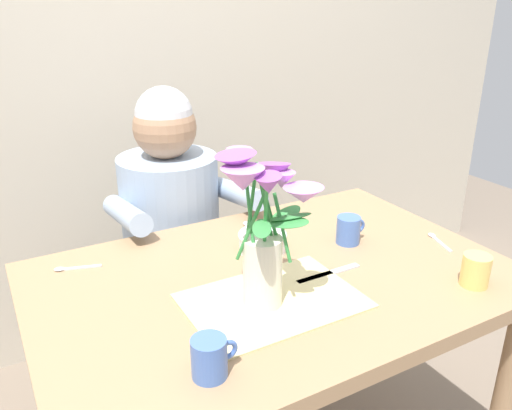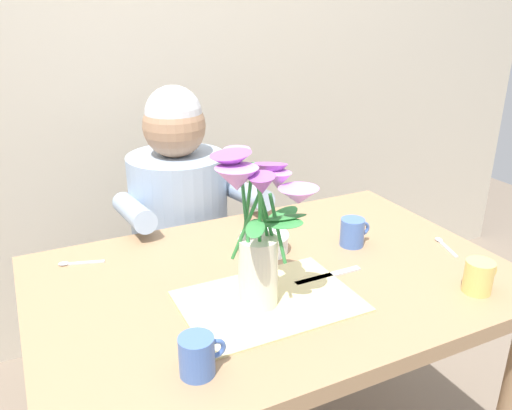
% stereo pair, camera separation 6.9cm
% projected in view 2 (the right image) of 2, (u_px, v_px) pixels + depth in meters
% --- Properties ---
extents(wood_panel_backdrop, '(4.00, 0.10, 2.50)m').
position_uv_depth(wood_panel_backdrop, '(150.00, 38.00, 2.00)').
color(wood_panel_backdrop, beige).
rests_on(wood_panel_backdrop, ground_plane).
extents(dining_table, '(1.20, 0.80, 0.74)m').
position_uv_depth(dining_table, '(275.00, 307.00, 1.35)').
color(dining_table, '#9E7A56').
rests_on(dining_table, ground_plane).
extents(seated_person, '(0.45, 0.47, 1.14)m').
position_uv_depth(seated_person, '(182.00, 245.00, 1.88)').
color(seated_person, '#4C4C56').
rests_on(seated_person, ground_plane).
extents(striped_placemat, '(0.40, 0.28, 0.00)m').
position_uv_depth(striped_placemat, '(269.00, 301.00, 1.20)').
color(striped_placemat, beige).
rests_on(striped_placemat, dining_table).
extents(flower_vase, '(0.23, 0.24, 0.37)m').
position_uv_depth(flower_vase, '(259.00, 223.00, 1.11)').
color(flower_vase, silver).
rests_on(flower_vase, dining_table).
extents(ceramic_bowl, '(0.14, 0.14, 0.06)m').
position_uv_depth(ceramic_bowl, '(265.00, 241.00, 1.43)').
color(ceramic_bowl, white).
rests_on(ceramic_bowl, dining_table).
extents(dinner_knife, '(0.19, 0.02, 0.00)m').
position_uv_depth(dinner_knife, '(328.00, 276.00, 1.31)').
color(dinner_knife, silver).
rests_on(dinner_knife, dining_table).
extents(tea_cup, '(0.09, 0.07, 0.08)m').
position_uv_depth(tea_cup, '(353.00, 232.00, 1.46)').
color(tea_cup, '#476BB7').
rests_on(tea_cup, dining_table).
extents(coffee_cup, '(0.09, 0.07, 0.08)m').
position_uv_depth(coffee_cup, '(479.00, 276.00, 1.23)').
color(coffee_cup, '#E5C666').
rests_on(coffee_cup, dining_table).
extents(ceramic_mug, '(0.09, 0.07, 0.08)m').
position_uv_depth(ceramic_mug, '(198.00, 356.00, 0.96)').
color(ceramic_mug, '#476BB7').
rests_on(ceramic_mug, dining_table).
extents(spoon_0, '(0.06, 0.12, 0.01)m').
position_uv_depth(spoon_0, '(252.00, 227.00, 1.59)').
color(spoon_0, silver).
rests_on(spoon_0, dining_table).
extents(spoon_1, '(0.05, 0.12, 0.01)m').
position_uv_depth(spoon_1, '(443.00, 244.00, 1.48)').
color(spoon_1, silver).
rests_on(spoon_1, dining_table).
extents(spoon_2, '(0.12, 0.05, 0.01)m').
position_uv_depth(spoon_2, '(74.00, 263.00, 1.37)').
color(spoon_2, silver).
rests_on(spoon_2, dining_table).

